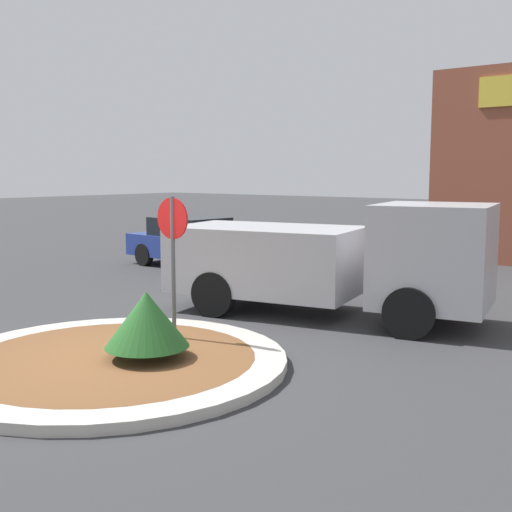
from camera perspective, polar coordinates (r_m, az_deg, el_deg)
ground_plane at (r=9.76m, az=-12.72°, el=-9.56°), size 120.00×120.00×0.00m
traffic_island at (r=9.74m, az=-12.74°, el=-9.14°), size 5.15×5.15×0.15m
stop_sign at (r=10.38m, az=-7.41°, el=1.06°), size 0.67×0.07×2.44m
island_shrub at (r=9.41m, az=-9.70°, el=-5.55°), size 1.23×1.23×0.98m
utility_truck at (r=12.58m, az=6.72°, el=-0.27°), size 6.51×3.40×2.26m
parked_sedan_blue at (r=19.38m, az=-5.58°, el=1.24°), size 4.46×2.21×1.49m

